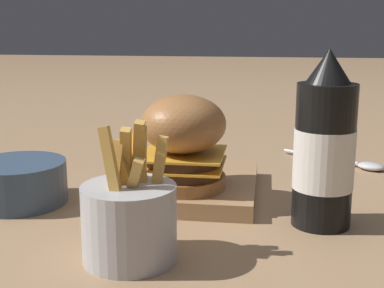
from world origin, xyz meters
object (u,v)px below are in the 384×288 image
(serving_board, at_px, (192,186))
(burger, at_px, (182,141))
(ketchup_bottle, at_px, (324,149))
(side_bowl, at_px, (19,181))
(fries_basket, at_px, (130,218))
(spoon, at_px, (355,163))

(serving_board, bearing_deg, burger, 169.43)
(ketchup_bottle, bearing_deg, burger, 72.70)
(side_bowl, bearing_deg, fries_basket, -127.91)
(fries_basket, distance_m, side_bowl, 0.25)
(burger, bearing_deg, fries_basket, 172.24)
(serving_board, xyz_separation_m, burger, (-0.04, 0.01, 0.07))
(serving_board, relative_size, side_bowl, 1.71)
(serving_board, height_order, ketchup_bottle, ketchup_bottle)
(side_bowl, xyz_separation_m, spoon, (0.25, -0.48, -0.02))
(fries_basket, bearing_deg, side_bowl, 52.09)
(burger, xyz_separation_m, side_bowl, (-0.03, 0.22, -0.06))
(burger, height_order, fries_basket, burger)
(burger, bearing_deg, ketchup_bottle, -107.30)
(serving_board, distance_m, side_bowl, 0.24)
(ketchup_bottle, xyz_separation_m, fries_basket, (-0.13, 0.20, -0.05))
(serving_board, xyz_separation_m, fries_basket, (-0.22, 0.03, 0.03))
(fries_basket, distance_m, spoon, 0.50)
(spoon, bearing_deg, ketchup_bottle, -72.56)
(ketchup_bottle, distance_m, spoon, 0.30)
(burger, relative_size, ketchup_bottle, 0.59)
(fries_basket, xyz_separation_m, side_bowl, (0.15, 0.19, -0.01))
(ketchup_bottle, bearing_deg, spoon, -16.78)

